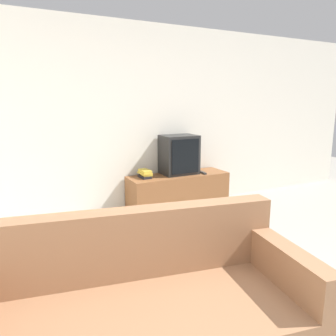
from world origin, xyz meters
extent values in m
cube|color=silver|center=(0.00, 3.03, 1.30)|extent=(9.00, 0.06, 2.60)
cube|color=brown|center=(0.89, 2.75, 0.27)|extent=(1.47, 0.47, 0.53)
cube|color=black|center=(0.92, 2.80, 0.81)|extent=(0.50, 0.36, 0.56)
cube|color=black|center=(0.92, 2.61, 0.81)|extent=(0.42, 0.01, 0.48)
cube|color=#8C6042|center=(-0.65, 0.65, 0.65)|extent=(2.04, 0.52, 0.46)
cube|color=#8C6042|center=(0.23, 0.13, 0.34)|extent=(0.29, 0.88, 0.67)
cube|color=black|center=(0.38, 2.77, 0.55)|extent=(0.12, 0.21, 0.03)
cube|color=gold|center=(0.40, 2.77, 0.58)|extent=(0.13, 0.18, 0.02)
cube|color=gold|center=(0.38, 2.77, 0.60)|extent=(0.16, 0.21, 0.02)
cube|color=gold|center=(0.39, 2.78, 0.63)|extent=(0.12, 0.22, 0.03)
cube|color=#2D2D2D|center=(1.24, 2.65, 0.54)|extent=(0.06, 0.18, 0.02)
camera|label=1|loc=(-1.31, -1.26, 1.57)|focal=35.00mm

